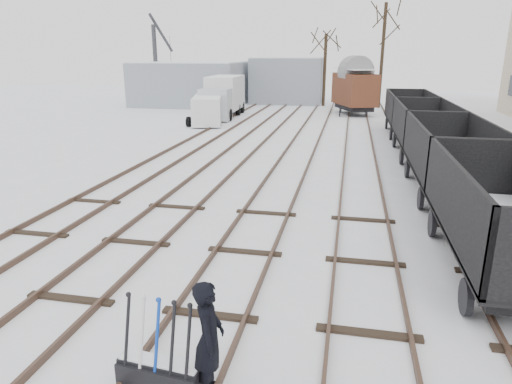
# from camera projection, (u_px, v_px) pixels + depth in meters

# --- Properties ---
(ground) EXTENTS (120.00, 120.00, 0.00)m
(ground) POSITION_uv_depth(u_px,v_px,m) (210.00, 316.00, 8.84)
(ground) COLOR white
(ground) RESTS_ON ground
(tracks) EXTENTS (13.90, 52.00, 0.16)m
(tracks) POSITION_uv_depth(u_px,v_px,m) (295.00, 159.00, 21.63)
(tracks) COLOR black
(tracks) RESTS_ON ground
(shed_left) EXTENTS (10.00, 8.00, 4.10)m
(shed_left) POSITION_uv_depth(u_px,v_px,m) (191.00, 83.00, 44.47)
(shed_left) COLOR gray
(shed_left) RESTS_ON ground
(shed_right) EXTENTS (7.00, 6.00, 4.50)m
(shed_right) POSITION_uv_depth(u_px,v_px,m) (288.00, 80.00, 46.42)
(shed_right) COLOR gray
(shed_right) RESTS_ON ground
(ground_frame) EXTENTS (1.34, 0.56, 1.49)m
(ground_frame) POSITION_uv_depth(u_px,v_px,m) (160.00, 374.00, 6.83)
(ground_frame) COLOR black
(ground_frame) RESTS_ON ground
(worker) EXTENTS (0.58, 0.76, 1.84)m
(worker) POSITION_uv_depth(u_px,v_px,m) (209.00, 339.00, 6.60)
(worker) COLOR black
(worker) RESTS_ON ground
(freight_wagon_a) EXTENTS (2.53, 6.33, 2.59)m
(freight_wagon_a) POSITION_uv_depth(u_px,v_px,m) (504.00, 233.00, 10.30)
(freight_wagon_a) COLOR black
(freight_wagon_a) RESTS_ON ground
(freight_wagon_b) EXTENTS (2.53, 6.33, 2.59)m
(freight_wagon_b) POSITION_uv_depth(u_px,v_px,m) (449.00, 167.00, 16.30)
(freight_wagon_b) COLOR black
(freight_wagon_b) RESTS_ON ground
(freight_wagon_c) EXTENTS (2.53, 6.33, 2.59)m
(freight_wagon_c) POSITION_uv_depth(u_px,v_px,m) (423.00, 136.00, 22.29)
(freight_wagon_c) COLOR black
(freight_wagon_c) RESTS_ON ground
(freight_wagon_d) EXTENTS (2.53, 6.33, 2.59)m
(freight_wagon_d) POSITION_uv_depth(u_px,v_px,m) (409.00, 119.00, 28.29)
(freight_wagon_d) COLOR black
(freight_wagon_d) RESTS_ON ground
(box_van_wagon) EXTENTS (4.07, 5.37, 3.65)m
(box_van_wagon) POSITION_uv_depth(u_px,v_px,m) (355.00, 88.00, 37.23)
(box_van_wagon) COLOR black
(box_van_wagon) RESTS_ON ground
(lorry) EXTENTS (2.47, 7.00, 3.14)m
(lorry) POSITION_uv_depth(u_px,v_px,m) (223.00, 96.00, 36.03)
(lorry) COLOR black
(lorry) RESTS_ON ground
(panel_van) EXTENTS (2.97, 4.81, 1.97)m
(panel_van) POSITION_uv_depth(u_px,v_px,m) (207.00, 110.00, 32.34)
(panel_van) COLOR silver
(panel_van) RESTS_ON ground
(crane) EXTENTS (1.74, 4.93, 8.44)m
(crane) POSITION_uv_depth(u_px,v_px,m) (158.00, 81.00, 44.65)
(crane) COLOR #2E2E33
(crane) RESTS_ON ground
(tree_far_left) EXTENTS (0.30, 0.30, 6.58)m
(tree_far_left) POSITION_uv_depth(u_px,v_px,m) (325.00, 71.00, 43.06)
(tree_far_left) COLOR black
(tree_far_left) RESTS_ON ground
(tree_far_right) EXTENTS (0.30, 0.30, 9.15)m
(tree_far_right) POSITION_uv_depth(u_px,v_px,m) (382.00, 57.00, 41.17)
(tree_far_right) COLOR black
(tree_far_right) RESTS_ON ground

